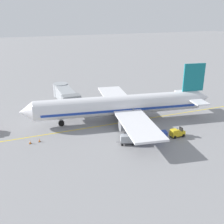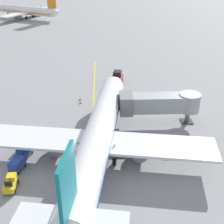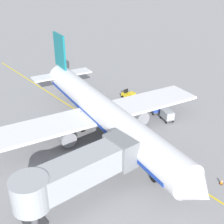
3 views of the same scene
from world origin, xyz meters
TOP-DOWN VIEW (x-y plane):
  - ground_plane at (0.00, 0.00)m, footprint 400.00×400.00m
  - gate_lead_in_line at (0.00, 0.00)m, footprint 0.24×80.00m
  - parked_airliner at (0.92, -0.19)m, footprint 30.45×37.26m
  - jet_bridge at (10.41, 8.44)m, footprint 12.61×3.50m
  - baggage_tug_lead at (-9.18, -6.14)m, footprint 1.34×2.53m
  - baggage_cart_front at (-8.51, 2.88)m, footprint 1.94×2.97m
  - baggage_cart_second_in_train at (-8.91, -0.04)m, footprint 1.94×2.97m
  - baggage_cart_third_in_train at (-9.24, -2.84)m, footprint 1.94×2.97m
  - ground_crew_wing_walker at (-4.10, 0.36)m, footprint 0.28×0.73m
  - safety_cone_nose_left at (-2.40, 15.87)m, footprint 0.36×0.36m
  - safety_cone_nose_right at (-2.53, 17.35)m, footprint 0.36×0.36m

SIDE VIEW (x-z plane):
  - ground_plane at x=0.00m, z-range 0.00..0.00m
  - gate_lead_in_line at x=0.00m, z-range 0.00..0.01m
  - safety_cone_nose_left at x=-2.40m, z-range -0.01..0.58m
  - safety_cone_nose_right at x=-2.53m, z-range -0.01..0.58m
  - baggage_tug_lead at x=-9.18m, z-range -0.10..1.52m
  - baggage_cart_front at x=-8.51m, z-range 0.16..1.74m
  - baggage_cart_second_in_train at x=-8.91m, z-range 0.16..1.74m
  - baggage_cart_third_in_train at x=-9.24m, z-range 0.16..1.74m
  - ground_crew_wing_walker at x=-4.10m, z-range 0.11..1.80m
  - parked_airliner at x=0.92m, z-range -2.13..8.50m
  - jet_bridge at x=10.41m, z-range 0.96..5.94m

